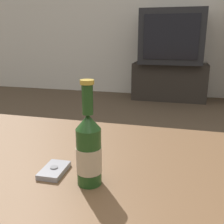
% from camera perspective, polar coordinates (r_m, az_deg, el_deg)
% --- Properties ---
extents(coffee_table, '(1.18, 0.85, 0.42)m').
position_cam_1_polar(coffee_table, '(0.76, -7.09, -16.45)').
color(coffee_table, brown).
rests_on(coffee_table, ground_plane).
extents(tv_stand, '(0.90, 0.37, 0.46)m').
position_cam_1_polar(tv_stand, '(3.40, 12.33, 6.52)').
color(tv_stand, '#28231E').
rests_on(tv_stand, ground_plane).
extents(television, '(0.74, 0.56, 0.62)m').
position_cam_1_polar(television, '(3.35, 12.90, 15.64)').
color(television, black).
rests_on(television, tv_stand).
extents(beer_bottle, '(0.06, 0.06, 0.26)m').
position_cam_1_polar(beer_bottle, '(0.64, -5.07, -8.12)').
color(beer_bottle, '#1E4219').
rests_on(beer_bottle, coffee_table).
extents(cell_phone, '(0.06, 0.10, 0.02)m').
position_cam_1_polar(cell_phone, '(0.74, -12.47, -12.25)').
color(cell_phone, gray).
rests_on(cell_phone, coffee_table).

